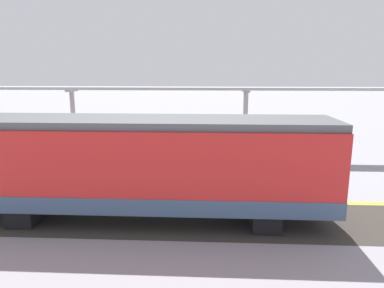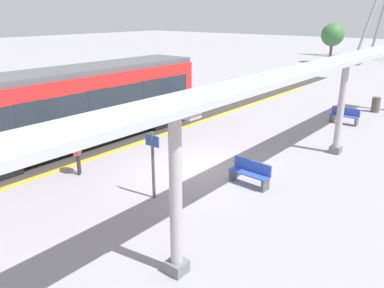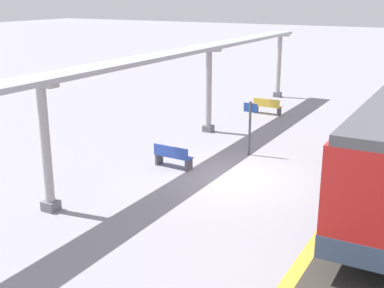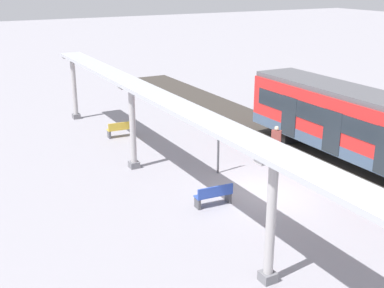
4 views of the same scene
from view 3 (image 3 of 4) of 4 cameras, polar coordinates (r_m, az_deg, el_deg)
The scene contains 10 objects.
ground_plane at distance 17.88m, azimuth 4.64°, elevation -3.86°, with size 176.00×176.00×0.00m, color gray.
tactile_edge_strip at distance 16.78m, azimuth 16.92°, elevation -5.98°, with size 0.35×37.89×0.01m, color gold.
canopy_pillar_nearest at distance 32.02m, azimuth 9.81°, elevation 8.74°, with size 1.10×0.44×3.88m.
canopy_pillar_second at distance 23.37m, azimuth 1.90°, elevation 6.09°, with size 1.10×0.44×3.88m.
canopy_pillar_third at distance 15.19m, azimuth -16.21°, elevation -0.41°, with size 1.10×0.44×3.88m.
canopy_beam at distance 18.59m, azimuth -5.59°, elevation 9.51°, with size 1.20×30.34×0.16m, color #A8AAB2.
bench_near_end at distance 18.75m, azimuth -2.22°, elevation -1.40°, with size 1.52×0.52×0.86m.
bench_far_end at distance 27.43m, azimuth 8.51°, elevation 4.26°, with size 1.52×0.52×0.86m.
platform_info_sign at distance 20.12m, azimuth 6.57°, elevation 2.38°, with size 0.56×0.10×2.20m.
passenger_waiting_near_edge at distance 19.56m, azimuth 16.49°, elevation 0.39°, with size 0.47×0.48×1.61m.
Camera 3 is at (-6.85, 15.29, 6.26)m, focal length 47.10 mm.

